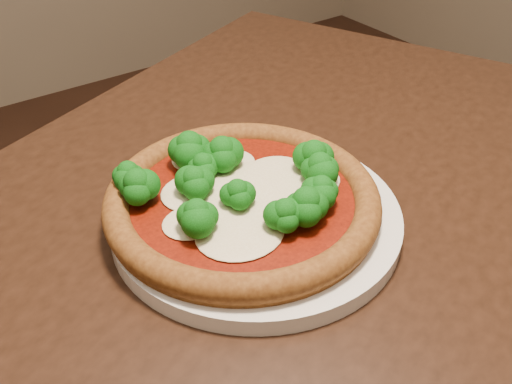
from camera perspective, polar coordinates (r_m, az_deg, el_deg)
dining_table at (r=0.64m, az=4.43°, el=-12.05°), size 1.33×1.17×0.75m
plate at (r=0.58m, az=-0.00°, el=-2.45°), size 0.29×0.29×0.02m
pizza at (r=0.57m, az=-1.48°, el=-0.21°), size 0.28×0.28×0.06m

